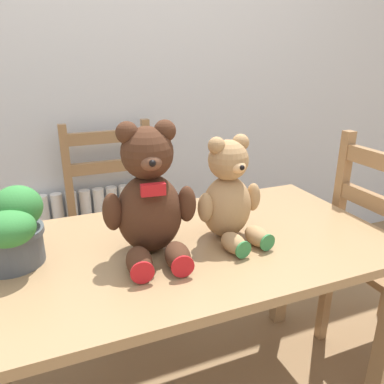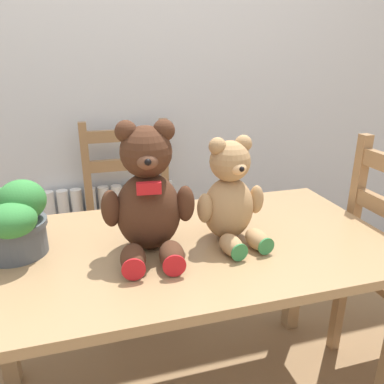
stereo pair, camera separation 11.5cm
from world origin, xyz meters
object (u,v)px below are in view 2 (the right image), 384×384
object	(u,v)px
teddy_bear_left	(148,198)
teddy_bear_right	(231,197)
potted_plant	(13,218)
wooden_chair_behind	(132,220)

from	to	relation	value
teddy_bear_left	teddy_bear_right	world-z (taller)	teddy_bear_left
potted_plant	teddy_bear_right	bearing A→B (deg)	-7.29
teddy_bear_right	potted_plant	distance (m)	0.66
potted_plant	wooden_chair_behind	bearing A→B (deg)	58.59
teddy_bear_right	teddy_bear_left	bearing A→B (deg)	-7.22
teddy_bear_right	wooden_chair_behind	bearing A→B (deg)	-81.17
teddy_bear_right	potted_plant	size ratio (longest dim) A/B	1.46
teddy_bear_left	potted_plant	bearing A→B (deg)	-6.28
wooden_chair_behind	teddy_bear_left	size ratio (longest dim) A/B	2.42
teddy_bear_right	potted_plant	bearing A→B (deg)	-15.01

